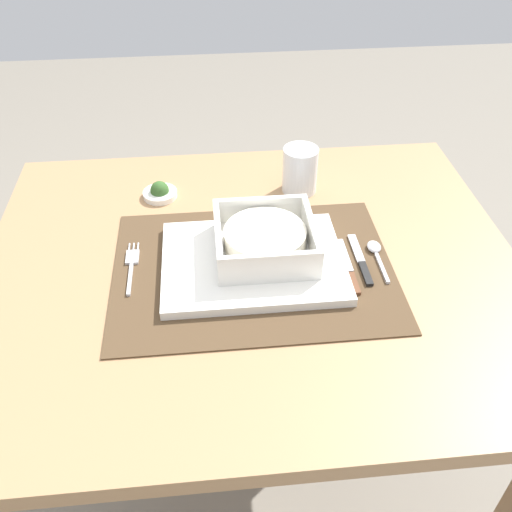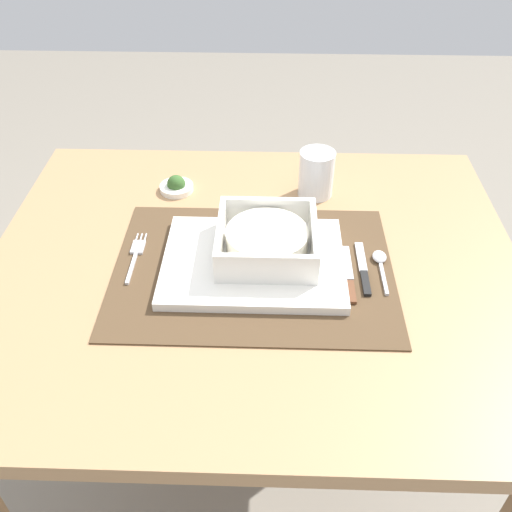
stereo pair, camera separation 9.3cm
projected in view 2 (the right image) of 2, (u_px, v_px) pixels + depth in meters
The scene contains 11 objects.
ground_plane at pixel (254, 478), 1.43m from camera, with size 6.00×6.00×0.00m, color gray.
dining_table at pixel (254, 306), 1.03m from camera, with size 0.93×0.77×0.72m.
placemat at pixel (256, 269), 0.95m from camera, with size 0.47×0.35×0.00m, color #4C3823.
serving_plate at pixel (256, 262), 0.95m from camera, with size 0.31×0.23×0.02m, color white.
porridge_bowl at pixel (267, 241), 0.94m from camera, with size 0.17×0.17×0.06m.
fork at pixel (136, 253), 0.98m from camera, with size 0.02×0.13×0.00m.
spoon at pixel (380, 261), 0.96m from camera, with size 0.02×0.11×0.01m.
butter_knife at pixel (364, 271), 0.94m from camera, with size 0.01×0.13×0.01m.
bread_knife at pixel (349, 278), 0.93m from camera, with size 0.01×0.14×0.01m.
drinking_glass at pixel (316, 176), 1.10m from camera, with size 0.07×0.07×0.09m.
condiment_saucer at pixel (176, 186), 1.13m from camera, with size 0.07×0.07×0.04m.
Camera 2 is at (0.03, -0.73, 1.35)m, focal length 39.26 mm.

